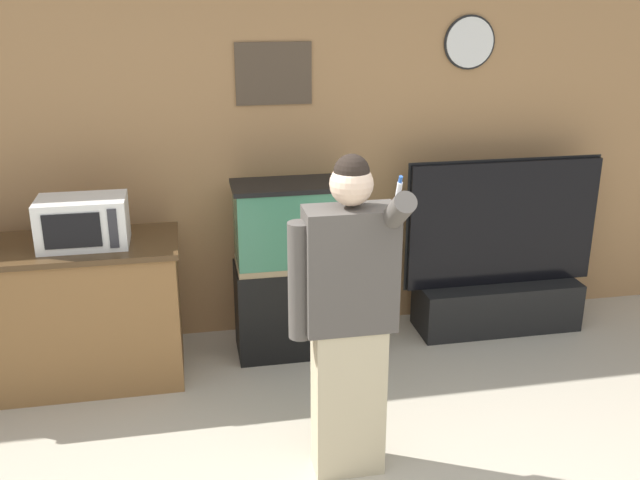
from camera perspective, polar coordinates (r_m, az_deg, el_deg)
name	(u,v)px	position (r m, az deg, el deg)	size (l,w,h in m)	color
wall_back_paneled	(286,152)	(4.94, -2.70, 7.07)	(10.00, 0.08, 2.60)	#A87A4C
counter_island	(60,314)	(4.72, -20.10, -5.59)	(1.50, 0.64, 0.91)	brown
microwave	(83,222)	(4.44, -18.44, 1.38)	(0.51, 0.33, 0.29)	white
aquarium_on_stand	(299,269)	(4.76, -1.69, -2.33)	(0.85, 0.40, 1.19)	black
tv_on_stand	(498,281)	(5.32, 14.07, -3.17)	(1.41, 0.40, 1.26)	black
person_standing	(348,317)	(3.45, 2.24, -6.14)	(0.52, 0.40, 1.66)	#BCAD89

